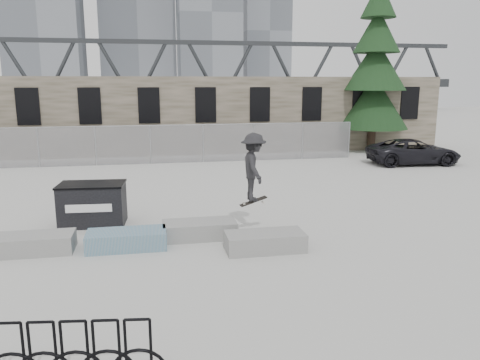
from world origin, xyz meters
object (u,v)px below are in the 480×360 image
object	(u,v)px
suv	(414,152)
dumpster	(93,204)
planter_far_left	(33,243)
skateboarder	(254,167)
bike_rack	(43,352)
spruce_tree	(375,70)
planter_offset	(265,241)
planter_center_left	(127,239)
planter_center_right	(199,229)

from	to	relation	value
suv	dumpster	bearing A→B (deg)	121.34
planter_far_left	skateboarder	xyz separation A→B (m)	(5.82, 0.67, 1.61)
bike_rack	spruce_tree	world-z (taller)	spruce_tree
planter_far_left	planter_offset	distance (m)	5.85
spruce_tree	skateboarder	bearing A→B (deg)	-126.57
spruce_tree	suv	world-z (taller)	spruce_tree
planter_center_left	spruce_tree	distance (m)	21.20
planter_center_right	skateboarder	bearing A→B (deg)	10.97
planter_far_left	dumpster	bearing A→B (deg)	60.66
bike_rack	suv	xyz separation A→B (m)	(14.99, 15.51, 0.21)
planter_far_left	skateboarder	distance (m)	6.08
planter_far_left	planter_offset	xyz separation A→B (m)	(5.78, -0.92, 0.00)
bike_rack	spruce_tree	distance (m)	25.79
planter_center_left	spruce_tree	xyz separation A→B (m)	(14.14, 15.12, 4.62)
planter_center_left	bike_rack	bearing A→B (deg)	-99.66
planter_far_left	spruce_tree	world-z (taller)	spruce_tree
bike_rack	suv	world-z (taller)	suv
planter_center_left	planter_center_right	distance (m)	1.99
suv	bike_rack	bearing A→B (deg)	139.95
spruce_tree	suv	distance (m)	6.51
bike_rack	spruce_tree	size ratio (longest dim) A/B	0.31
bike_rack	planter_center_left	bearing A→B (deg)	80.34
suv	skateboarder	world-z (taller)	skateboarder
suv	skateboarder	bearing A→B (deg)	135.51
planter_offset	skateboarder	size ratio (longest dim) A/B	0.97
spruce_tree	planter_center_left	bearing A→B (deg)	-133.08
planter_center_left	planter_center_right	bearing A→B (deg)	14.08
dumpster	bike_rack	xyz separation A→B (m)	(0.17, -7.66, -0.20)
dumpster	spruce_tree	xyz separation A→B (m)	(15.22, 12.81, 4.24)
dumpster	spruce_tree	size ratio (longest dim) A/B	0.17
planter_center_left	skateboarder	size ratio (longest dim) A/B	0.97
dumpster	bike_rack	bearing A→B (deg)	-84.32
planter_center_right	dumpster	distance (m)	3.54
planter_center_left	bike_rack	size ratio (longest dim) A/B	0.56
planter_center_right	planter_center_left	bearing A→B (deg)	-165.92
planter_far_left	skateboarder	size ratio (longest dim) A/B	0.97
planter_center_left	bike_rack	xyz separation A→B (m)	(-0.91, -5.36, 0.19)
dumpster	suv	xyz separation A→B (m)	(15.16, 7.85, 0.02)
planter_offset	dumpster	distance (m)	5.52
planter_center_left	planter_offset	size ratio (longest dim) A/B	1.00
planter_center_right	skateboarder	world-z (taller)	skateboarder
planter_center_left	planter_offset	xyz separation A→B (m)	(3.47, -0.80, 0.00)
planter_center_left	dumpster	size ratio (longest dim) A/B	1.00
planter_center_right	dumpster	xyz separation A→B (m)	(-3.01, 1.83, 0.38)
spruce_tree	skateboarder	size ratio (longest dim) A/B	5.57
planter_far_left	planter_center_left	bearing A→B (deg)	-3.01
bike_rack	planter_far_left	bearing A→B (deg)	104.34
planter_far_left	planter_center_left	world-z (taller)	same
bike_rack	spruce_tree	bearing A→B (deg)	53.68
suv	planter_center_left	bearing A→B (deg)	129.78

